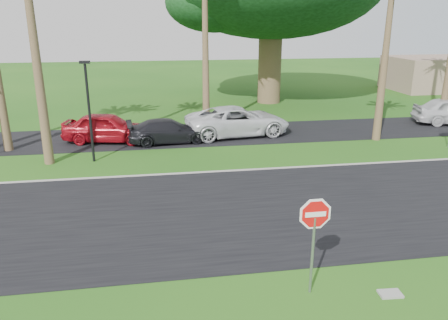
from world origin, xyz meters
TOP-DOWN VIEW (x-y plane):
  - ground at (0.00, 0.00)m, footprint 120.00×120.00m
  - road at (0.00, 2.00)m, footprint 120.00×8.00m
  - parking_strip at (0.00, 12.50)m, footprint 120.00×5.00m
  - curb at (0.00, 6.05)m, footprint 120.00×0.12m
  - stop_sign_near at (0.50, -3.00)m, footprint 1.05×0.07m
  - streetlight_right at (-6.00, 8.50)m, footprint 0.45×0.25m
  - building_far at (24.00, 26.00)m, footprint 10.00×6.00m
  - car_red at (-5.66, 11.88)m, footprint 4.91×2.71m
  - car_dark at (-2.38, 11.18)m, footprint 4.54×2.21m
  - car_minivan at (1.59, 12.14)m, footprint 6.21×3.44m
  - utility_slab at (2.39, -3.43)m, footprint 0.57×0.38m

SIDE VIEW (x-z plane):
  - ground at x=0.00m, z-range 0.00..0.00m
  - road at x=0.00m, z-range 0.00..0.02m
  - parking_strip at x=0.00m, z-range 0.00..0.02m
  - curb at x=0.00m, z-range 0.00..0.06m
  - utility_slab at x=2.39m, z-range 0.00..0.06m
  - car_dark at x=-2.38m, z-range 0.00..1.27m
  - car_red at x=-5.66m, z-range 0.00..1.58m
  - car_minivan at x=1.59m, z-range 0.00..1.64m
  - building_far at x=24.00m, z-range 0.00..3.00m
  - stop_sign_near at x=0.50m, z-range 0.46..3.09m
  - streetlight_right at x=-6.00m, z-range 0.33..4.97m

